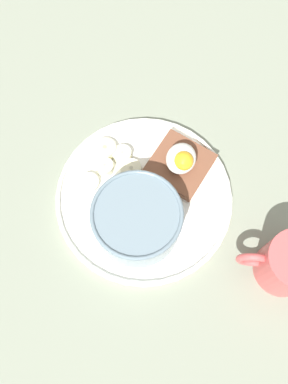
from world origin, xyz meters
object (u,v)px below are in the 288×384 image
banana_slice_front (105,167)px  banana_slice_back (89,183)px  oatmeal_bowl (137,220)px  banana_slice_left (122,154)px  toast_slice (180,165)px  banana_slice_right (105,149)px  banana_slice_inner (131,169)px  coffee_mug (288,264)px  poached_egg (182,159)px

banana_slice_front → banana_slice_back: banana_slice_front is taller
oatmeal_bowl → banana_slice_left: (-9.42, -6.60, -2.46)cm
oatmeal_bowl → toast_slice: size_ratio=1.30×
banana_slice_right → toast_slice: bearing=99.3°
banana_slice_back → banana_slice_inner: size_ratio=1.00×
banana_slice_front → banana_slice_inner: banana_slice_front is taller
banana_slice_inner → banana_slice_back: bearing=-47.4°
banana_slice_right → coffee_mug: coffee_mug is taller
banana_slice_right → banana_slice_inner: (1.45, 5.08, -0.19)cm
banana_slice_left → coffee_mug: size_ratio=0.38×
poached_egg → banana_slice_left: size_ratio=1.18×
poached_egg → oatmeal_bowl: bearing=-12.3°
toast_slice → banana_slice_front: bearing=-65.8°
banana_slice_left → banana_slice_right: 2.85cm
oatmeal_bowl → banana_slice_back: bearing=-109.0°
banana_slice_left → banana_slice_right: size_ratio=0.95×
oatmeal_bowl → toast_slice: bearing=168.6°
toast_slice → banana_slice_left: size_ratio=2.33×
toast_slice → oatmeal_bowl: bearing=-11.4°
toast_slice → banana_slice_front: toast_slice is taller
banana_slice_inner → oatmeal_bowl: bearing=29.5°
oatmeal_bowl → coffee_mug: coffee_mug is taller
banana_slice_front → toast_slice: bearing=114.2°
oatmeal_bowl → toast_slice: 11.56cm
poached_egg → banana_slice_front: 11.82cm
poached_egg → banana_slice_right: poached_egg is taller
banana_slice_right → coffee_mug: (6.90, 30.62, 2.53)cm
banana_slice_front → coffee_mug: (4.14, 29.35, 2.55)cm
oatmeal_bowl → poached_egg: size_ratio=2.57×
oatmeal_bowl → coffee_mug: (-2.29, 21.17, 0.13)cm
oatmeal_bowl → banana_slice_left: bearing=-145.0°
banana_slice_front → banana_slice_right: 3.04cm
toast_slice → banana_slice_back: toast_slice is taller
oatmeal_bowl → banana_slice_right: 13.40cm
toast_slice → coffee_mug: bearing=65.0°
toast_slice → banana_slice_back: bearing=-55.6°
poached_egg → banana_slice_back: 14.35cm
oatmeal_bowl → banana_slice_back: size_ratio=3.26×
banana_slice_back → banana_slice_right: (-6.00, -0.13, 0.18)cm
coffee_mug → banana_slice_right: bearing=-102.7°
oatmeal_bowl → banana_slice_front: oatmeal_bowl is taller
banana_slice_left → banana_slice_front: bearing=-27.7°
banana_slice_left → banana_slice_back: (6.22, -2.71, -0.12)cm
banana_slice_left → banana_slice_inner: bearing=53.0°
poached_egg → coffee_mug: bearing=65.2°
coffee_mug → banana_slice_left: bearing=-104.4°
toast_slice → banana_slice_right: 11.85cm
poached_egg → banana_slice_left: (1.54, -8.98, -2.85)cm
banana_slice_front → banana_slice_back: bearing=-19.5°
oatmeal_bowl → poached_egg: oatmeal_bowl is taller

